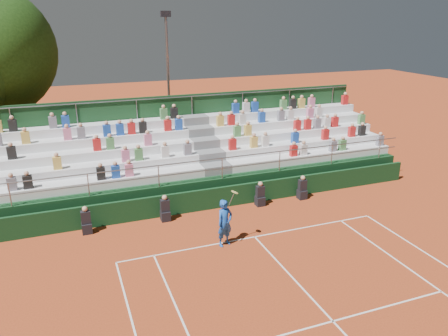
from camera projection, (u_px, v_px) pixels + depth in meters
name	position (u px, v px, depth m)	size (l,w,h in m)	color
ground	(255.00, 237.00, 17.56)	(90.00, 90.00, 0.00)	#A53F1B
courtside_wall	(226.00, 196.00, 20.22)	(20.00, 0.15, 1.00)	black
line_officials	(209.00, 204.00, 19.50)	(10.44, 0.40, 1.19)	black
grandstand	(204.00, 164.00, 22.90)	(20.00, 5.20, 4.40)	black
tennis_player	(225.00, 223.00, 16.67)	(0.93, 0.65, 2.22)	blue
floodlight_mast	(168.00, 74.00, 26.81)	(0.60, 0.25, 8.70)	gray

